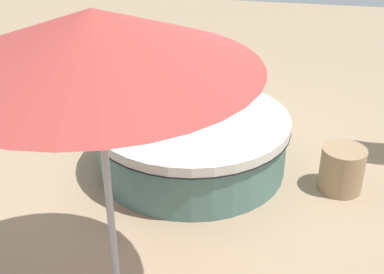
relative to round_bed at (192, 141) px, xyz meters
name	(u,v)px	position (x,y,z in m)	size (l,w,h in m)	color
ground_plane	(192,166)	(0.00, 0.00, -0.32)	(16.00, 16.00, 0.00)	#9E8466
round_bed	(192,141)	(0.00, 0.00, 0.00)	(2.11, 2.11, 0.62)	#4C726B
throw_pillow_0	(223,89)	(-0.56, 0.25, 0.41)	(0.52, 0.32, 0.21)	white
throw_pillow_1	(182,89)	(-0.53, -0.23, 0.39)	(0.46, 0.36, 0.17)	silver
throw_pillow_2	(144,95)	(-0.21, -0.59, 0.41)	(0.52, 0.32, 0.22)	beige
patio_umbrella	(94,43)	(2.16, -0.11, 1.78)	(1.95, 1.95, 2.30)	#262628
planter	(99,64)	(-1.53, -1.64, 0.23)	(0.68, 0.68, 0.97)	gray
side_table	(342,169)	(0.12, 1.60, -0.08)	(0.45, 0.45, 0.47)	#997A56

